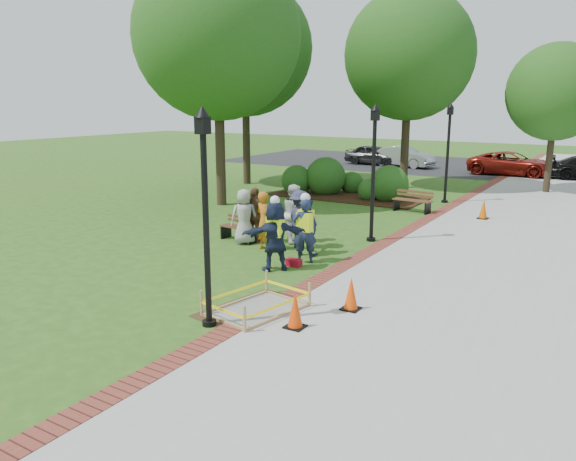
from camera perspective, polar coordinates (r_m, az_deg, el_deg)
The scene contains 35 objects.
ground at distance 14.32m, azimuth -4.23°, elevation -4.59°, with size 100.00×100.00×0.00m, color #285116.
sidewalk at distance 21.69m, azimuth 22.90°, elevation 0.54°, with size 6.00×60.00×0.02m, color #9E9E99.
brick_edging at distance 22.38m, azimuth 14.68°, elevation 1.53°, with size 0.50×60.00×0.03m, color maroon.
mulch_bed at distance 25.90m, azimuth 5.92°, elevation 3.44°, with size 7.00×3.00×0.05m, color #381E0F.
parking_lot at distance 39.12m, azimuth 19.64°, elevation 6.00°, with size 36.00×12.00×0.01m, color black.
wet_concrete_pad at distance 11.89m, azimuth -3.20°, elevation -7.14°, with size 2.11×2.59×0.55m.
bench_near at distance 17.81m, azimuth -4.90°, elevation -0.27°, with size 1.42×0.59×0.75m.
bench_far at distance 22.83m, azimuth 12.48°, elevation 2.51°, with size 1.57×0.64×0.83m.
cone_front at distance 10.99m, azimuth 0.73°, elevation -8.19°, with size 0.37×0.37×0.74m.
cone_back at distance 11.97m, azimuth 6.42°, elevation -6.45°, with size 0.37×0.37×0.74m.
cone_far at distance 22.14m, azimuth 19.24°, elevation 2.02°, with size 0.38×0.38×0.76m.
toolbox at distance 15.05m, azimuth 0.59°, elevation -3.27°, with size 0.41×0.22×0.20m, color #A00C1E.
lamp_near at distance 10.67m, azimuth -8.41°, elevation 2.89°, with size 0.28×0.28×4.26m.
lamp_mid at distance 17.51m, azimuth 8.69°, elevation 6.85°, with size 0.28×0.28×4.26m.
lamp_far at distance 25.04m, azimuth 15.96°, elevation 8.35°, with size 0.28×0.28×4.26m.
tree_left at distance 23.82m, azimuth -7.21°, elevation 19.04°, with size 6.72×6.72×10.21m.
tree_back at distance 28.95m, azimuth 12.21°, elevation 17.02°, with size 6.27×6.27×9.60m.
tree_right at distance 29.59m, azimuth 25.60°, elevation 12.56°, with size 4.50×4.50×6.96m.
tree_far at distance 29.90m, azimuth -4.40°, elevation 17.98°, with size 6.84×6.84×10.33m.
shrub_a at distance 26.88m, azimuth 0.89°, elevation 3.82°, with size 1.45×1.45×1.45m, color #1D4A15.
shrub_b at distance 26.76m, azimuth 3.82°, elevation 3.75°, with size 1.88×1.88×1.88m, color #1D4A15.
shrub_c at distance 25.31m, azimuth 8.25°, elevation 3.10°, with size 1.03×1.03×1.03m, color #1D4A15.
shrub_d at distance 25.23m, azimuth 10.19°, elevation 3.00°, with size 1.70×1.70×1.70m, color #1D4A15.
shrub_e at distance 27.15m, azimuth 6.48°, elevation 3.83°, with size 1.10×1.10×1.10m, color #1D4A15.
casual_person_a at distance 17.27m, azimuth -4.47°, elevation 1.41°, with size 0.64×0.63×1.71m.
casual_person_b at distance 16.52m, azimuth -2.42°, elevation 0.97°, with size 0.65×0.55×1.74m.
casual_person_c at distance 17.45m, azimuth 0.65°, elevation 1.75°, with size 0.66×0.69×1.81m.
casual_person_d at distance 17.47m, azimuth -3.36°, elevation 1.57°, with size 0.59×0.43×1.71m.
casual_person_e at distance 16.67m, azimuth 1.22°, elevation 1.10°, with size 0.67×0.62×1.75m.
hivis_worker_a at distance 14.49m, azimuth -1.32°, elevation -0.34°, with size 0.68×0.68×1.98m.
hivis_worker_b at distance 15.19m, azimuth 1.72°, elevation 0.20°, with size 0.67×0.59×1.93m.
hivis_worker_c at distance 16.00m, azimuth 1.82°, elevation 0.64°, with size 0.54×0.36×1.79m.
parked_car_a at distance 39.26m, azimuth 8.70°, elevation 6.62°, with size 4.54×1.97×1.48m, color #252528.
parked_car_b at distance 38.30m, azimuth 11.60°, elevation 6.35°, with size 4.53×1.97×1.48m, color gray.
parked_car_c at distance 35.83m, azimuth 21.68°, elevation 5.24°, with size 4.60×2.00×1.50m, color maroon.
Camera 1 is at (8.02, -11.04, 4.35)m, focal length 35.00 mm.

